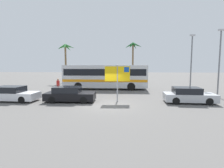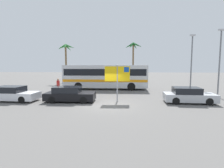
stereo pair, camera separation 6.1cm
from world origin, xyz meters
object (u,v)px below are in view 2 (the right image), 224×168
bus_front_coach (105,76)px  car_white (12,94)px  ferry_sign (118,75)px  car_silver (189,95)px  car_black (70,94)px  pedestrian_crossing_lot (58,85)px

bus_front_coach → car_white: 11.36m
ferry_sign → car_silver: ferry_sign is taller
car_black → bus_front_coach: bearing=73.8°
ferry_sign → car_silver: 6.29m
car_black → pedestrian_crossing_lot: pedestrian_crossing_lot is taller
car_white → pedestrian_crossing_lot: (3.15, 2.95, 0.45)m
car_silver → car_black: bearing=-176.2°
bus_front_coach → car_black: (-2.35, -8.34, -1.15)m
ferry_sign → car_white: bearing=180.0°
ferry_sign → car_black: bearing=-177.5°
ferry_sign → pedestrian_crossing_lot: bearing=155.6°
ferry_sign → bus_front_coach: bearing=100.7°
car_black → pedestrian_crossing_lot: bearing=124.9°
bus_front_coach → car_silver: bearing=-46.0°
ferry_sign → pedestrian_crossing_lot: 6.89m
car_black → pedestrian_crossing_lot: size_ratio=2.37×
bus_front_coach → car_silver: size_ratio=2.53×
car_silver → pedestrian_crossing_lot: size_ratio=2.34×
bus_front_coach → car_silver: (7.93, -8.21, -1.15)m
bus_front_coach → ferry_sign: size_ratio=3.38×
bus_front_coach → pedestrian_crossing_lot: bus_front_coach is taller
ferry_sign → car_silver: (6.05, -0.25, -1.69)m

